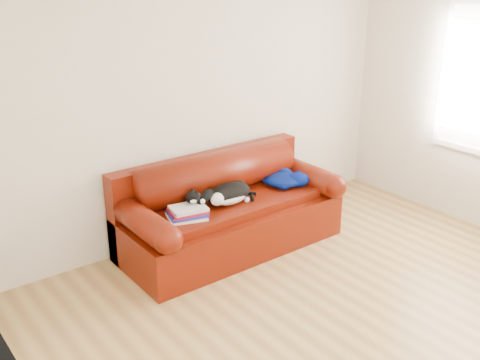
% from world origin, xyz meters
% --- Properties ---
extents(ground, '(4.50, 4.50, 0.00)m').
position_xyz_m(ground, '(0.00, 0.00, 0.00)').
color(ground, olive).
rests_on(ground, ground).
extents(room_shell, '(4.52, 4.02, 2.61)m').
position_xyz_m(room_shell, '(0.12, 0.02, 1.67)').
color(room_shell, beige).
rests_on(room_shell, ground).
extents(sofa_base, '(2.10, 0.90, 0.50)m').
position_xyz_m(sofa_base, '(-0.08, 1.49, 0.24)').
color(sofa_base, '#3D1002').
rests_on(sofa_base, ground).
extents(sofa_back, '(2.10, 1.01, 0.88)m').
position_xyz_m(sofa_back, '(-0.08, 1.74, 0.54)').
color(sofa_back, '#3D1002').
rests_on(sofa_back, ground).
extents(book_stack, '(0.39, 0.34, 0.10)m').
position_xyz_m(book_stack, '(-0.62, 1.39, 0.55)').
color(book_stack, white).
rests_on(book_stack, sofa_base).
extents(cat, '(0.67, 0.32, 0.24)m').
position_xyz_m(cat, '(-0.15, 1.42, 0.59)').
color(cat, black).
rests_on(cat, sofa_base).
extents(blanket, '(0.48, 0.49, 0.14)m').
position_xyz_m(blanket, '(0.56, 1.46, 0.56)').
color(blanket, '#02044A').
rests_on(blanket, sofa_base).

